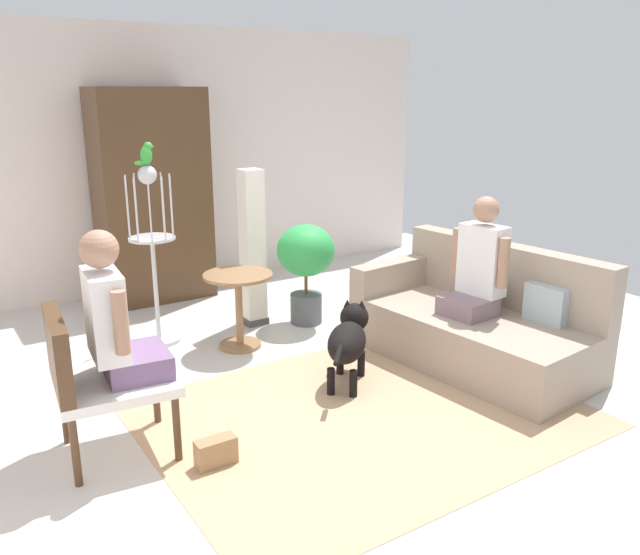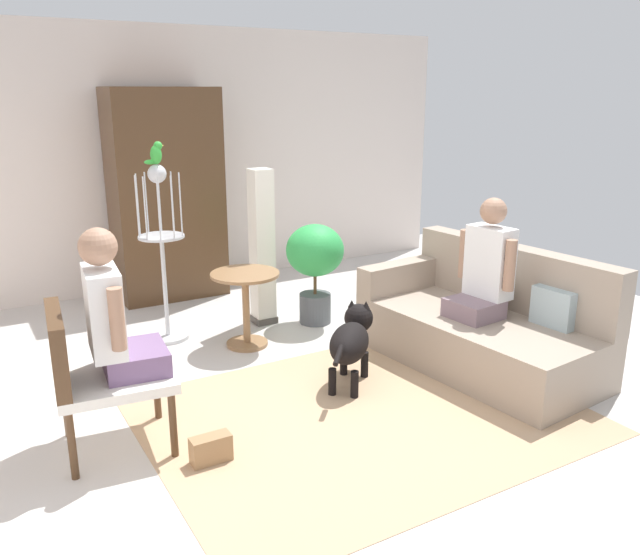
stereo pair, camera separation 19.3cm
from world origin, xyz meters
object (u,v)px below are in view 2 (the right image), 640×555
at_px(bird_cage_stand, 163,256).
at_px(parrot, 156,154).
at_px(person_on_armchair, 113,316).
at_px(potted_plant, 315,259).
at_px(armchair, 91,368).
at_px(dog, 351,339).
at_px(couch, 481,325).
at_px(round_end_table, 246,298).
at_px(person_on_couch, 486,268).
at_px(handbag, 211,449).
at_px(column_lamp, 262,249).
at_px(armoire_cabinet, 166,195).

xyz_separation_m(bird_cage_stand, parrot, (0.00, 0.00, 0.84)).
bearing_deg(person_on_armchair, potted_plant, 32.01).
distance_m(armchair, dog, 1.81).
relative_size(couch, dog, 2.99).
bearing_deg(potted_plant, couch, -65.16).
height_order(person_on_armchair, round_end_table, person_on_armchair).
bearing_deg(couch, armchair, 176.77).
distance_m(armchair, person_on_armchair, 0.33).
height_order(person_on_couch, handbag, person_on_couch).
bearing_deg(couch, parrot, 138.53).
distance_m(couch, person_on_couch, 0.47).
relative_size(couch, parrot, 10.72).
bearing_deg(armchair, parrot, 59.63).
xyz_separation_m(couch, dog, (-1.07, 0.20, 0.03)).
height_order(dog, bird_cage_stand, bird_cage_stand).
xyz_separation_m(couch, handbag, (-2.34, -0.29, -0.22)).
xyz_separation_m(round_end_table, potted_plant, (0.77, 0.20, 0.19)).
distance_m(armchair, handbag, 0.83).
xyz_separation_m(dog, potted_plant, (0.40, 1.23, 0.26)).
bearing_deg(dog, couch, -10.61).
height_order(person_on_couch, parrot, parrot).
relative_size(armchair, bird_cage_stand, 0.60).
distance_m(person_on_couch, column_lamp, 2.00).
relative_size(column_lamp, handbag, 6.02).
height_order(dog, potted_plant, potted_plant).
xyz_separation_m(round_end_table, column_lamp, (0.36, 0.44, 0.28)).
xyz_separation_m(armchair, column_lamp, (1.79, 1.51, 0.17)).
xyz_separation_m(armchair, handbag, (0.53, -0.46, -0.44)).
relative_size(person_on_couch, potted_plant, 0.98).
height_order(bird_cage_stand, handbag, bird_cage_stand).
bearing_deg(person_on_armchair, round_end_table, 40.13).
height_order(armchair, potted_plant, potted_plant).
relative_size(bird_cage_stand, armoire_cabinet, 0.71).
height_order(armchair, round_end_table, armchair).
relative_size(couch, armoire_cabinet, 0.92).
relative_size(parrot, potted_plant, 0.20).
distance_m(bird_cage_stand, parrot, 0.84).
relative_size(dog, potted_plant, 0.70).
height_order(armchair, person_on_armchair, person_on_armchair).
relative_size(round_end_table, bird_cage_stand, 0.42).
bearing_deg(armoire_cabinet, bird_cage_stand, -109.57).
distance_m(round_end_table, parrot, 1.36).
xyz_separation_m(person_on_couch, person_on_armchair, (-2.68, 0.18, 0.04)).
relative_size(person_on_couch, person_on_armchair, 1.03).
bearing_deg(handbag, person_on_armchair, 130.93).
xyz_separation_m(dog, column_lamp, (-0.00, 1.47, 0.36)).
bearing_deg(person_on_armchair, dog, 1.85).
relative_size(person_on_armchair, column_lamp, 0.62).
height_order(person_on_couch, dog, person_on_couch).
bearing_deg(round_end_table, handbag, -120.65).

